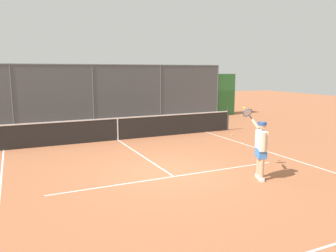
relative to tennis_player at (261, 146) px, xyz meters
The scene contains 6 objects.
ground_plane 2.77m from the tennis_player, 39.09° to the right, with size 60.00×60.00×0.00m, color #A8603D.
court_line_markings 2.37m from the tennis_player, 21.72° to the right, with size 8.78×9.88×0.01m.
fence_backdrop 11.85m from the tennis_player, 80.14° to the right, with size 18.82×1.37×3.24m.
tennis_net 6.89m from the tennis_player, 72.87° to the right, with size 11.27×0.09×1.07m.
tennis_player is the anchor object (origin of this frame).
tennis_ball_mid_court 6.22m from the tennis_player, 119.07° to the right, with size 0.07×0.07×0.07m, color #C1D138.
Camera 1 is at (3.90, 8.47, 2.93)m, focal length 35.51 mm.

